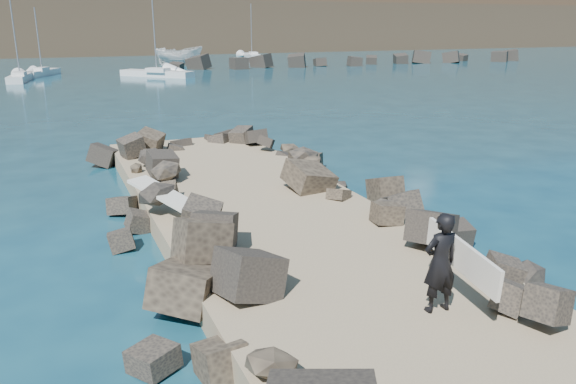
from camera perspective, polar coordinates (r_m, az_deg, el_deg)
name	(u,v)px	position (r m, az deg, el deg)	size (l,w,h in m)	color
ground	(273,236)	(15.11, -1.49, -4.45)	(800.00, 800.00, 0.00)	#0F384C
jetty	(305,252)	(13.29, 1.70, -6.11)	(6.00, 26.00, 0.60)	#8C7759
riprap_left	(177,256)	(12.82, -11.18, -6.35)	(2.60, 22.00, 1.00)	black
riprap_right	(397,221)	(14.97, 11.04, -2.92)	(2.60, 22.00, 1.00)	black
breakwater_secondary	(363,61)	(79.21, 7.61, 13.09)	(52.00, 4.00, 1.20)	black
surfboard_resting	(169,201)	(14.91, -12.02, -0.86)	(0.64, 2.54, 0.08)	silver
boat_imported	(179,55)	(80.67, -10.99, 13.46)	(2.42, 6.43, 2.48)	silver
surfer_with_board	(443,262)	(10.11, 15.49, -6.86)	(0.96, 2.24, 1.81)	black
sailboat_c	(157,73)	(62.77, -13.17, 11.65)	(7.10, 7.30, 9.93)	silver
sailboat_b	(42,73)	(67.47, -23.69, 11.03)	(3.89, 5.83, 7.24)	silver
sailboat_f	(274,50)	(118.13, -1.40, 14.26)	(4.33, 5.86, 7.42)	silver
sailboat_a	(20,78)	(62.23, -25.56, 10.44)	(2.37, 6.94, 8.23)	silver
sailboat_d	(252,55)	(96.42, -3.69, 13.68)	(2.65, 7.40, 8.72)	silver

